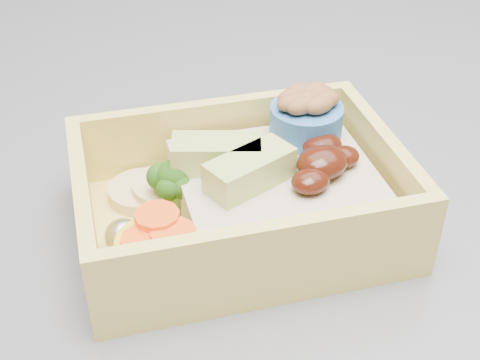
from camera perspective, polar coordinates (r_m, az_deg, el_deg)
bento_box at (r=0.39m, az=0.80°, el=-1.07°), size 0.21×0.17×0.07m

